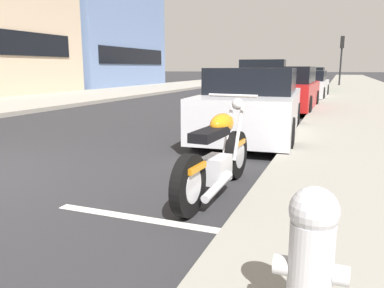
{
  "coord_description": "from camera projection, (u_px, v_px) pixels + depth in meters",
  "views": [
    {
      "loc": [
        -3.03,
        -4.97,
        1.43
      ],
      "look_at": [
        0.77,
        -3.5,
        0.6
      ],
      "focal_mm": 35.59,
      "sensor_mm": 36.0,
      "label": 1
    }
  ],
  "objects": [
    {
      "name": "crossing_truck",
      "position": [
        262.0,
        72.0,
        30.55
      ],
      "size": [
        2.23,
        4.95,
        2.04
      ],
      "rotation": [
        0.0,
        0.0,
        1.62
      ],
      "color": "#4C5156",
      "rests_on": "ground"
    },
    {
      "name": "townhouse_behind_pole",
      "position": [
        83.0,
        18.0,
        27.92
      ],
      "size": [
        10.33,
        8.38,
        10.05
      ],
      "color": "#6B84B2",
      "rests_on": "ground"
    },
    {
      "name": "traffic_signal_near_corner",
      "position": [
        342.0,
        50.0,
        27.7
      ],
      "size": [
        0.36,
        0.28,
        3.52
      ],
      "color": "black",
      "rests_on": "sidewalk_near_curb"
    },
    {
      "name": "parked_car_mid_block",
      "position": [
        306.0,
        85.0,
        17.53
      ],
      "size": [
        4.06,
        1.9,
        1.29
      ],
      "rotation": [
        0.0,
        0.0,
        -0.03
      ],
      "color": "silver",
      "rests_on": "ground"
    },
    {
      "name": "sidewalk_near_curb",
      "position": [
        380.0,
        106.0,
        13.52
      ],
      "size": [
        120.0,
        4.4,
        0.14
      ],
      "primitive_type": "cube",
      "color": "gray",
      "rests_on": "ground"
    },
    {
      "name": "fire_hydrant",
      "position": [
        311.0,
        254.0,
        1.86
      ],
      "size": [
        0.24,
        0.36,
        0.73
      ],
      "color": "#B7B7BC",
      "rests_on": "sidewalk_near_curb"
    },
    {
      "name": "parked_motorcycle",
      "position": [
        217.0,
        158.0,
        4.3
      ],
      "size": [
        2.07,
        0.62,
        1.11
      ],
      "rotation": [
        0.0,
        0.0,
        -0.07
      ],
      "color": "black",
      "rests_on": "ground"
    },
    {
      "name": "parked_car_at_intersection",
      "position": [
        286.0,
        90.0,
        12.63
      ],
      "size": [
        4.15,
        1.97,
        1.46
      ],
      "rotation": [
        0.0,
        0.0,
        -0.02
      ],
      "color": "#AD1919",
      "rests_on": "ground"
    },
    {
      "name": "parking_stall_stripe",
      "position": [
        157.0,
        221.0,
        3.59
      ],
      "size": [
        0.12,
        2.2,
        0.01
      ],
      "primitive_type": "cube",
      "color": "silver",
      "rests_on": "ground"
    },
    {
      "name": "sidewalk_far_curb",
      "position": [
        80.0,
        97.0,
        18.08
      ],
      "size": [
        120.0,
        5.0,
        0.14
      ],
      "primitive_type": "cube",
      "color": "gray",
      "rests_on": "ground"
    },
    {
      "name": "parked_car_behind_motorcycle",
      "position": [
        308.0,
        81.0,
        22.12
      ],
      "size": [
        4.4,
        1.88,
        1.44
      ],
      "rotation": [
        0.0,
        0.0,
        0.0
      ],
      "color": "#236638",
      "rests_on": "ground"
    },
    {
      "name": "parked_car_near_corner",
      "position": [
        253.0,
        105.0,
        7.76
      ],
      "size": [
        4.25,
        2.0,
        1.42
      ],
      "rotation": [
        0.0,
        0.0,
        0.07
      ],
      "color": "silver",
      "rests_on": "ground"
    }
  ]
}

